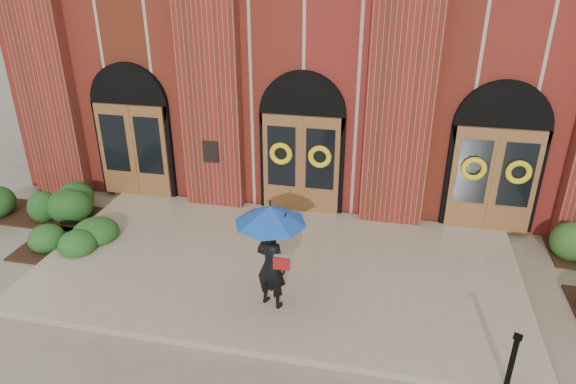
# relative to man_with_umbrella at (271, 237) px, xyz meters

# --- Properties ---
(ground) EXTENTS (90.00, 90.00, 0.00)m
(ground) POSITION_rel_man_with_umbrella_xyz_m (-0.21, 1.20, -1.60)
(ground) COLOR gray
(ground) RESTS_ON ground
(landing) EXTENTS (10.00, 5.30, 0.15)m
(landing) POSITION_rel_man_with_umbrella_xyz_m (-0.21, 1.35, -1.52)
(landing) COLOR tan
(landing) RESTS_ON ground
(church_building) EXTENTS (16.20, 12.53, 7.00)m
(church_building) POSITION_rel_man_with_umbrella_xyz_m (-0.21, 9.98, 1.91)
(church_building) COLOR maroon
(church_building) RESTS_ON ground
(man_with_umbrella) EXTENTS (1.65, 1.65, 2.07)m
(man_with_umbrella) POSITION_rel_man_with_umbrella_xyz_m (0.00, 0.00, 0.00)
(man_with_umbrella) COLOR black
(man_with_umbrella) RESTS_ON landing
(metal_post) EXTENTS (0.16, 0.16, 0.93)m
(metal_post) POSITION_rel_man_with_umbrella_xyz_m (4.01, -1.15, -0.96)
(metal_post) COLOR black
(metal_post) RESTS_ON landing
(hedge_wall_left) EXTENTS (2.91, 1.16, 0.75)m
(hedge_wall_left) POSITION_rel_man_with_umbrella_xyz_m (-6.58, 2.46, -1.22)
(hedge_wall_left) COLOR #1B4517
(hedge_wall_left) RESTS_ON ground
(hedge_front_left) EXTENTS (1.60, 1.37, 0.57)m
(hedge_front_left) POSITION_rel_man_with_umbrella_xyz_m (-5.31, 1.20, -1.31)
(hedge_front_left) COLOR #1F4C1A
(hedge_front_left) RESTS_ON ground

